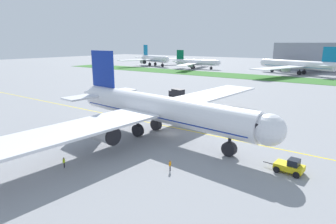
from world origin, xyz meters
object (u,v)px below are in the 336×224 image
service_truck_baggage_loader (177,93)px  parked_airliner_far_centre (195,63)px  pushback_tug (290,166)px  parked_airliner_far_right (298,65)px  ground_crew_marshaller_front (64,162)px  airliner_foreground (156,108)px  ground_crew_wingwalker_port (170,165)px  parked_airliner_far_left (154,59)px  ground_crew_wingwalker_starboard (103,131)px

service_truck_baggage_loader → parked_airliner_far_centre: 110.94m
pushback_tug → parked_airliner_far_right: bearing=100.8°
pushback_tug → ground_crew_marshaller_front: (-27.40, -17.37, -0.01)m
airliner_foreground → ground_crew_marshaller_front: 20.20m
ground_crew_marshaller_front → pushback_tug: bearing=32.4°
ground_crew_wingwalker_port → service_truck_baggage_loader: bearing=122.5°
ground_crew_wingwalker_port → parked_airliner_far_centre: size_ratio=0.03×
pushback_tug → parked_airliner_far_right: (-26.48, 139.07, 4.42)m
ground_crew_marshaller_front → parked_airliner_far_left: parked_airliner_far_left is taller
parked_airliner_far_left → ground_crew_wingwalker_starboard: bearing=-55.2°
ground_crew_wingwalker_starboard → parked_airliner_far_centre: 152.13m
ground_crew_marshaller_front → parked_airliner_far_centre: 166.83m
airliner_foreground → ground_crew_wingwalker_starboard: airliner_foreground is taller
ground_crew_wingwalker_port → parked_airliner_far_right: (-12.36, 148.31, 4.43)m
ground_crew_wingwalker_port → parked_airliner_far_right: bearing=94.8°
ground_crew_wingwalker_starboard → parked_airliner_far_centre: (-59.59, 139.93, 3.43)m
ground_crew_marshaller_front → service_truck_baggage_loader: 56.48m
ground_crew_wingwalker_starboard → parked_airliner_far_left: bearing=124.8°
ground_crew_wingwalker_port → service_truck_baggage_loader: service_truck_baggage_loader is taller
service_truck_baggage_loader → airliner_foreground: bearing=-62.4°
parked_airliner_far_left → parked_airliner_far_right: bearing=-0.3°
ground_crew_wingwalker_port → ground_crew_wingwalker_starboard: (-19.63, 5.15, -0.00)m
ground_crew_marshaller_front → ground_crew_wingwalker_starboard: bearing=115.5°
parked_airliner_far_left → airliner_foreground: bearing=-51.8°
ground_crew_wingwalker_port → parked_airliner_far_left: parked_airliner_far_left is taller
parked_airliner_far_centre → ground_crew_wingwalker_port: bearing=-61.4°
pushback_tug → service_truck_baggage_loader: size_ratio=0.99×
pushback_tug → ground_crew_wingwalker_port: pushback_tug is taller
ground_crew_wingwalker_port → ground_crew_wingwalker_starboard: bearing=165.3°
ground_crew_wingwalker_starboard → parked_airliner_far_centre: size_ratio=0.03×
ground_crew_marshaller_front → parked_airliner_far_right: (0.92, 156.43, 4.43)m
parked_airliner_far_centre → parked_airliner_far_right: (66.86, 3.22, 1.01)m
pushback_tug → ground_crew_wingwalker_starboard: (-33.74, -4.09, -0.01)m
ground_crew_wingwalker_port → parked_airliner_far_left: bearing=128.8°
airliner_foreground → parked_airliner_far_centre: bearing=116.9°
ground_crew_marshaller_front → parked_airliner_far_right: size_ratio=0.02×
airliner_foreground → pushback_tug: (25.40, -2.21, -4.52)m
ground_crew_wingwalker_port → ground_crew_marshaller_front: 15.57m
parked_airliner_far_left → parked_airliner_far_centre: 40.49m
airliner_foreground → ground_crew_wingwalker_starboard: 11.40m
airliner_foreground → parked_airliner_far_centre: (-67.94, 133.63, -1.11)m
ground_crew_marshaller_front → parked_airliner_far_left: 189.59m
airliner_foreground → ground_crew_wingwalker_port: bearing=-45.4°
ground_crew_wingwalker_port → parked_airliner_far_centre: bearing=118.6°
ground_crew_wingwalker_starboard → parked_airliner_far_left: 175.06m
parked_airliner_far_right → ground_crew_wingwalker_port: bearing=-85.2°
ground_crew_wingwalker_port → airliner_foreground: bearing=134.6°
airliner_foreground → ground_crew_marshaller_front: bearing=-95.8°
airliner_foreground → parked_airliner_far_right: bearing=90.5°
service_truck_baggage_loader → parked_airliner_far_right: 103.76m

